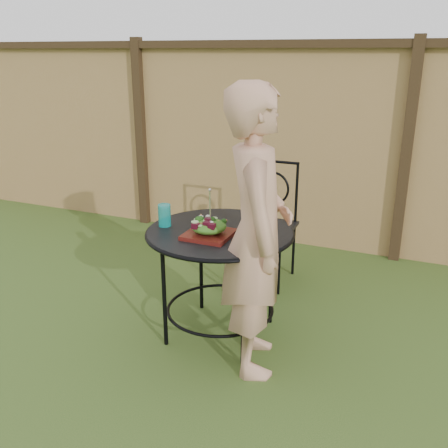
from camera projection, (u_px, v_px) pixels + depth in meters
name	position (u px, v px, depth m)	size (l,w,h in m)	color
ground	(142.00, 351.00, 3.12)	(60.00, 60.00, 0.00)	#224114
fence	(261.00, 143.00, 4.71)	(8.00, 0.12, 1.90)	tan
patio_table	(220.00, 251.00, 3.12)	(0.92, 0.92, 0.72)	black
patio_chair	(266.00, 219.00, 3.97)	(0.46, 0.46, 0.95)	black
diner	(257.00, 233.00, 2.75)	(0.60, 0.39, 1.64)	tan
salad_plate	(209.00, 235.00, 2.97)	(0.27, 0.27, 0.02)	#4B0A11
salad	(209.00, 226.00, 2.96)	(0.21, 0.21, 0.08)	#235614
fork	(210.00, 206.00, 2.91)	(0.01, 0.01, 0.18)	silver
drinking_glass	(165.00, 215.00, 3.14)	(0.08, 0.08, 0.14)	#0C8F8B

